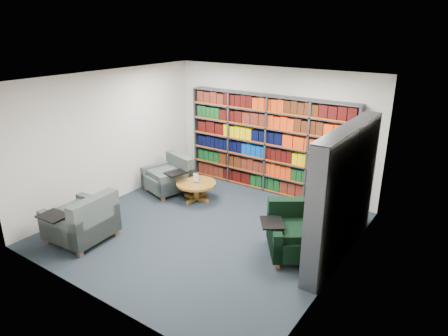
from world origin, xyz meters
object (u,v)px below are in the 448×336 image
Objects in this scene: chair_green_right at (297,234)px; chair_teal_front at (84,222)px; chair_teal_left at (171,177)px; coffee_table at (196,186)px.

chair_teal_front is at bearing -151.08° from chair_green_right.
chair_green_right is at bearing -12.59° from chair_teal_left.
chair_teal_front is at bearing -102.07° from coffee_table.
chair_green_right is 2.81m from coffee_table.
chair_teal_left is 2.60m from chair_teal_front.
chair_teal_left is 3.60m from chair_green_right.
coffee_table is (-2.72, 0.71, -0.02)m from chair_green_right.
chair_teal_left is at bearing 95.81° from chair_teal_front.
chair_green_right reaches higher than chair_teal_left.
chair_teal_left is 1.35× the size of coffee_table.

